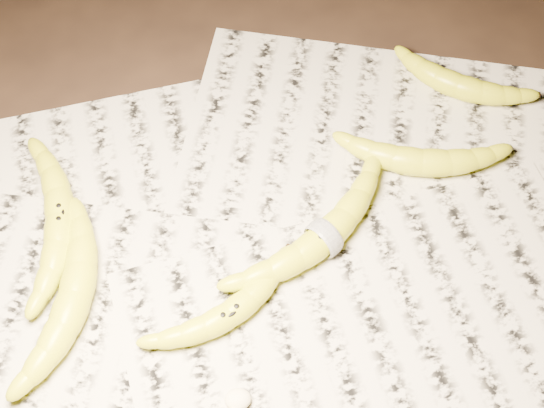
{
  "coord_description": "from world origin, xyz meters",
  "views": [
    {
      "loc": [
        -0.02,
        -0.4,
        0.8
      ],
      "look_at": [
        0.02,
        0.05,
        0.05
      ],
      "focal_mm": 50.0,
      "sensor_mm": 36.0,
      "label": 1
    }
  ],
  "objects_px": {
    "banana_left_b": "(74,296)",
    "banana_taped": "(324,237)",
    "banana_upper_b": "(459,84)",
    "banana_left_a": "(59,218)",
    "banana_upper_a": "(422,160)",
    "banana_center": "(229,313)"
  },
  "relations": [
    {
      "from": "banana_left_b",
      "to": "banana_upper_b",
      "type": "xyz_separation_m",
      "value": [
        0.49,
        0.27,
        -0.0
      ]
    },
    {
      "from": "banana_center",
      "to": "banana_taped",
      "type": "relative_size",
      "value": 0.76
    },
    {
      "from": "banana_center",
      "to": "banana_upper_b",
      "type": "height_order",
      "value": "banana_upper_b"
    },
    {
      "from": "banana_left_b",
      "to": "banana_center",
      "type": "relative_size",
      "value": 1.2
    },
    {
      "from": "banana_taped",
      "to": "banana_upper_a",
      "type": "xyz_separation_m",
      "value": [
        0.13,
        0.1,
        -0.0
      ]
    },
    {
      "from": "banana_taped",
      "to": "banana_upper_a",
      "type": "bearing_deg",
      "value": -2.55
    },
    {
      "from": "banana_center",
      "to": "banana_upper_a",
      "type": "height_order",
      "value": "banana_upper_a"
    },
    {
      "from": "banana_taped",
      "to": "banana_center",
      "type": "bearing_deg",
      "value": 177.76
    },
    {
      "from": "banana_center",
      "to": "banana_upper_a",
      "type": "bearing_deg",
      "value": 5.84
    },
    {
      "from": "banana_center",
      "to": "banana_taped",
      "type": "distance_m",
      "value": 0.14
    },
    {
      "from": "banana_left_b",
      "to": "banana_upper_a",
      "type": "height_order",
      "value": "banana_left_b"
    },
    {
      "from": "banana_left_a",
      "to": "banana_left_b",
      "type": "distance_m",
      "value": 0.11
    },
    {
      "from": "banana_left_b",
      "to": "banana_taped",
      "type": "distance_m",
      "value": 0.29
    },
    {
      "from": "banana_left_b",
      "to": "banana_center",
      "type": "height_order",
      "value": "banana_left_b"
    },
    {
      "from": "banana_left_a",
      "to": "banana_taped",
      "type": "xyz_separation_m",
      "value": [
        0.31,
        -0.05,
        0.0
      ]
    },
    {
      "from": "banana_left_a",
      "to": "banana_taped",
      "type": "bearing_deg",
      "value": -102.98
    },
    {
      "from": "banana_center",
      "to": "banana_taped",
      "type": "xyz_separation_m",
      "value": [
        0.11,
        0.09,
        0.0
      ]
    },
    {
      "from": "banana_upper_a",
      "to": "banana_upper_b",
      "type": "bearing_deg",
      "value": 68.81
    },
    {
      "from": "banana_center",
      "to": "banana_left_b",
      "type": "bearing_deg",
      "value": 138.77
    },
    {
      "from": "banana_left_a",
      "to": "banana_center",
      "type": "relative_size",
      "value": 1.22
    },
    {
      "from": "banana_upper_b",
      "to": "banana_left_b",
      "type": "bearing_deg",
      "value": -121.78
    },
    {
      "from": "banana_taped",
      "to": "banana_upper_b",
      "type": "xyz_separation_m",
      "value": [
        0.2,
        0.22,
        -0.0
      ]
    }
  ]
}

